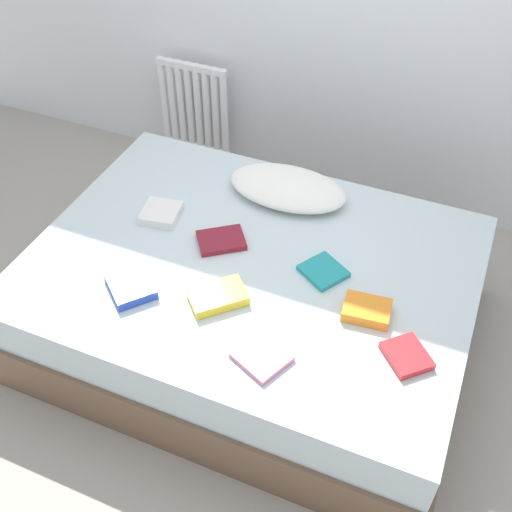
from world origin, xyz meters
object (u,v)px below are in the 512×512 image
(textbook_maroon, at_px, (221,240))
(textbook_red, at_px, (407,356))
(pillow, at_px, (288,188))
(textbook_pink, at_px, (262,357))
(textbook_white, at_px, (161,213))
(bed, at_px, (252,298))
(textbook_blue, at_px, (131,285))
(radiator, at_px, (194,108))
(textbook_orange, at_px, (367,310))
(textbook_teal, at_px, (323,271))
(textbook_yellow, at_px, (218,297))

(textbook_maroon, distance_m, textbook_red, 0.99)
(pillow, bearing_deg, textbook_pink, -74.71)
(textbook_white, bearing_deg, bed, -21.07)
(bed, height_order, textbook_blue, textbook_blue)
(radiator, distance_m, textbook_orange, 1.97)
(textbook_white, bearing_deg, textbook_maroon, -18.67)
(textbook_blue, relative_size, textbook_red, 1.24)
(textbook_white, xyz_separation_m, textbook_red, (1.28, -0.38, -0.01))
(radiator, height_order, textbook_blue, radiator)
(textbook_maroon, relative_size, textbook_blue, 0.99)
(textbook_blue, height_order, textbook_orange, textbook_orange)
(textbook_teal, bearing_deg, textbook_yellow, -106.12)
(pillow, distance_m, textbook_red, 1.10)
(pillow, relative_size, textbook_pink, 3.14)
(radiator, bearing_deg, textbook_blue, -72.15)
(pillow, height_order, textbook_blue, pillow)
(textbook_maroon, bearing_deg, bed, -52.54)
(bed, height_order, textbook_maroon, textbook_maroon)
(textbook_pink, relative_size, textbook_blue, 0.89)
(bed, distance_m, textbook_yellow, 0.39)
(textbook_white, height_order, textbook_orange, textbook_orange)
(textbook_yellow, bearing_deg, textbook_red, -43.41)
(textbook_maroon, bearing_deg, textbook_blue, -155.24)
(textbook_pink, bearing_deg, textbook_white, 166.24)
(textbook_orange, relative_size, textbook_yellow, 0.82)
(textbook_pink, height_order, textbook_red, textbook_red)
(pillow, bearing_deg, textbook_blue, -114.08)
(pillow, height_order, textbook_orange, pillow)
(radiator, bearing_deg, textbook_yellow, -59.43)
(textbook_blue, xyz_separation_m, textbook_red, (1.17, 0.10, -0.01))
(bed, height_order, textbook_orange, textbook_orange)
(radiator, relative_size, textbook_teal, 3.37)
(textbook_orange, bearing_deg, textbook_blue, -171.30)
(textbook_white, bearing_deg, pillow, 28.48)
(textbook_maroon, distance_m, textbook_blue, 0.48)
(radiator, bearing_deg, textbook_maroon, -57.44)
(textbook_orange, bearing_deg, textbook_pink, -135.50)
(textbook_blue, bearing_deg, textbook_pink, 30.07)
(radiator, relative_size, textbook_orange, 3.10)
(textbook_teal, bearing_deg, bed, -140.62)
(textbook_white, distance_m, textbook_teal, 0.84)
(bed, height_order, textbook_red, textbook_red)
(bed, relative_size, textbook_maroon, 9.46)
(textbook_pink, xyz_separation_m, textbook_teal, (0.07, 0.53, 0.00))
(textbook_white, bearing_deg, radiator, 100.09)
(pillow, height_order, textbook_yellow, pillow)
(textbook_orange, bearing_deg, textbook_red, -43.82)
(textbook_red, bearing_deg, textbook_blue, -128.68)
(pillow, relative_size, textbook_maroon, 2.83)
(radiator, height_order, textbook_red, radiator)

